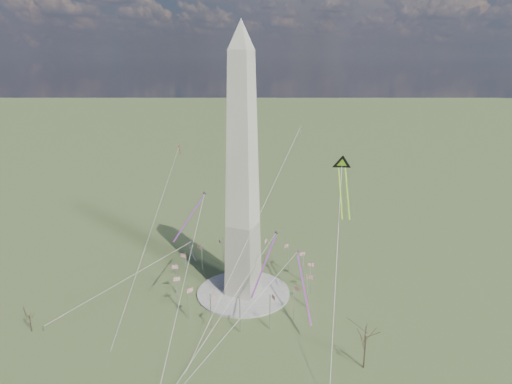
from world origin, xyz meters
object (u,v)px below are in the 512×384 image
at_px(tree_near, 366,334).
at_px(kite_delta_black, 342,167).
at_px(person_west, 43,328).
at_px(washington_monument, 242,174).

distance_m(tree_near, kite_delta_black, 55.60).
xyz_separation_m(tree_near, person_west, (-102.75, -23.81, -10.62)).
relative_size(washington_monument, person_west, 59.46).
distance_m(washington_monument, kite_delta_black, 35.40).
bearing_deg(tree_near, person_west, -166.95).
height_order(tree_near, person_west, tree_near).
height_order(person_west, kite_delta_black, kite_delta_black).
height_order(washington_monument, kite_delta_black, washington_monument).
xyz_separation_m(washington_monument, kite_delta_black, (34.25, 7.82, 4.41)).
xyz_separation_m(person_west, kite_delta_black, (85.62, 57.35, 51.52)).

